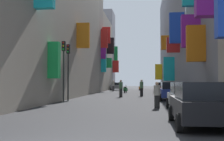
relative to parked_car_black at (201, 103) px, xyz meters
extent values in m
plane|color=#2D2D30|center=(-3.54, 25.22, -0.80)|extent=(140.00, 140.00, 0.00)
cube|color=#9E9384|center=(-11.54, 13.61, 7.71)|extent=(6.00, 36.79, 17.02)
cube|color=green|center=(-8.16, 9.23, 2.23)|extent=(0.75, 0.63, 2.51)
cube|color=orange|center=(-7.91, 17.68, 5.26)|extent=(1.24, 0.48, 2.44)
cube|color=gray|center=(-11.54, 33.97, 8.29)|extent=(6.00, 3.92, 18.19)
cube|color=red|center=(-8.03, 33.70, 7.28)|extent=(1.02, 0.55, 2.89)
cube|color=black|center=(-8.21, 34.41, 3.79)|extent=(0.66, 0.64, 1.64)
cube|color=red|center=(-7.91, 35.02, 7.99)|extent=(1.25, 0.41, 2.53)
cube|color=purple|center=(-8.17, 33.71, 5.16)|extent=(0.74, 0.54, 1.94)
cube|color=#19B2BF|center=(-8.15, 33.82, 3.56)|extent=(0.76, 0.55, 2.71)
cube|color=#9E9384|center=(-11.54, 42.45, 5.65)|extent=(6.00, 13.04, 12.91)
cube|color=black|center=(-7.91, 40.73, 7.02)|extent=(1.25, 0.55, 2.82)
cube|color=red|center=(-8.17, 41.49, 7.80)|extent=(0.74, 0.44, 1.52)
cube|color=green|center=(-7.91, 37.18, 3.80)|extent=(1.26, 0.46, 1.59)
cube|color=gray|center=(-11.54, 52.10, 7.40)|extent=(6.00, 6.24, 16.41)
cube|color=red|center=(-7.92, 50.11, 3.86)|extent=(1.23, 0.44, 2.42)
cube|color=green|center=(-8.17, 53.16, 6.78)|extent=(0.73, 0.48, 3.18)
cube|color=white|center=(-8.18, 53.35, 5.60)|extent=(0.72, 0.63, 2.59)
cube|color=orange|center=(0.95, 6.60, 2.92)|extent=(1.04, 0.52, 2.06)
cube|color=purple|center=(0.89, 8.09, 3.88)|extent=(1.14, 0.51, 2.01)
cube|color=white|center=(1.15, 9.95, 6.02)|extent=(0.62, 0.43, 1.89)
cube|color=blue|center=(0.83, 15.50, 5.42)|extent=(1.27, 0.57, 2.64)
cube|color=gray|center=(4.46, 36.36, 8.05)|extent=(6.00, 37.72, 17.70)
cube|color=yellow|center=(0.77, 49.21, 2.70)|extent=(1.38, 0.39, 3.08)
cube|color=orange|center=(0.88, 30.91, 6.15)|extent=(1.17, 0.57, 1.98)
cube|color=red|center=(0.82, 18.83, 4.34)|extent=(1.28, 0.37, 1.49)
cube|color=#19B2BF|center=(0.84, 24.41, 2.24)|extent=(1.24, 0.63, 2.75)
cube|color=black|center=(0.00, 0.06, -0.17)|extent=(1.80, 4.29, 0.68)
cube|color=black|center=(0.00, -0.15, 0.46)|extent=(1.58, 2.40, 0.57)
cylinder|color=black|center=(-0.90, 1.48, -0.50)|extent=(0.18, 0.60, 0.60)
cylinder|color=black|center=(0.90, 1.48, -0.50)|extent=(0.18, 0.60, 0.60)
cylinder|color=black|center=(-0.90, -1.35, -0.50)|extent=(0.18, 0.60, 0.60)
cube|color=navy|center=(0.22, 14.52, -0.17)|extent=(1.80, 4.04, 0.66)
cube|color=black|center=(0.22, 14.32, 0.43)|extent=(1.59, 2.26, 0.55)
cylinder|color=black|center=(-0.68, 15.85, -0.50)|extent=(0.18, 0.60, 0.60)
cylinder|color=black|center=(1.12, 15.85, -0.50)|extent=(0.18, 0.60, 0.60)
cylinder|color=black|center=(-0.68, 13.19, -0.50)|extent=(0.18, 0.60, 0.60)
cylinder|color=black|center=(1.12, 13.19, -0.50)|extent=(0.18, 0.60, 0.60)
cube|color=#B7B7BC|center=(0.38, 33.62, -0.18)|extent=(1.79, 4.13, 0.65)
cube|color=black|center=(0.38, 33.42, 0.37)|extent=(1.57, 2.31, 0.45)
cylinder|color=black|center=(-0.52, 34.99, -0.50)|extent=(0.18, 0.60, 0.60)
cylinder|color=black|center=(1.27, 34.99, -0.50)|extent=(0.18, 0.60, 0.60)
cylinder|color=black|center=(-0.52, 32.26, -0.50)|extent=(0.18, 0.60, 0.60)
cylinder|color=black|center=(1.27, 32.26, -0.50)|extent=(0.18, 0.60, 0.60)
cube|color=white|center=(0.30, 5.73, -0.19)|extent=(1.78, 4.12, 0.62)
cube|color=black|center=(0.30, 5.53, 0.42)|extent=(1.57, 2.31, 0.60)
cylinder|color=black|center=(-0.59, 7.09, -0.50)|extent=(0.18, 0.60, 0.60)
cylinder|color=black|center=(1.19, 7.09, -0.50)|extent=(0.18, 0.60, 0.60)
cylinder|color=black|center=(-0.59, 4.37, -0.50)|extent=(0.18, 0.60, 0.60)
cylinder|color=black|center=(1.19, 4.37, -0.50)|extent=(0.18, 0.60, 0.60)
cube|color=slate|center=(-7.19, 43.70, -0.19)|extent=(1.66, 4.35, 0.63)
cube|color=black|center=(-7.19, 43.92, 0.36)|extent=(1.46, 2.44, 0.46)
cylinder|color=black|center=(-6.36, 42.26, -0.50)|extent=(0.18, 0.60, 0.60)
cylinder|color=black|center=(-8.02, 42.26, -0.50)|extent=(0.18, 0.60, 0.60)
cylinder|color=black|center=(-6.36, 45.14, -0.50)|extent=(0.18, 0.60, 0.60)
cylinder|color=black|center=(-8.02, 45.14, -0.50)|extent=(0.18, 0.60, 0.60)
cube|color=#B21E1E|center=(0.24, 27.64, -0.20)|extent=(1.72, 4.31, 0.61)
cube|color=black|center=(0.24, 27.42, 0.38)|extent=(1.51, 2.42, 0.54)
cylinder|color=black|center=(-0.62, 29.06, -0.50)|extent=(0.18, 0.60, 0.60)
cylinder|color=black|center=(1.10, 29.06, -0.50)|extent=(0.18, 0.60, 0.60)
cylinder|color=black|center=(-0.62, 26.22, -0.50)|extent=(0.18, 0.60, 0.60)
cylinder|color=black|center=(1.10, 26.22, -0.50)|extent=(0.18, 0.60, 0.60)
cube|color=red|center=(-0.17, 37.43, -0.34)|extent=(0.49, 1.05, 0.45)
cube|color=black|center=(-0.18, 37.23, -0.03)|extent=(0.35, 0.57, 0.16)
cylinder|color=#4C4C51|center=(-0.15, 37.94, -0.01)|extent=(0.07, 0.28, 0.68)
cylinder|color=black|center=(-0.14, 38.07, -0.56)|extent=(0.12, 0.48, 0.48)
cylinder|color=black|center=(-0.20, 36.79, -0.56)|extent=(0.12, 0.48, 0.48)
cube|color=#287F3D|center=(-4.63, 30.48, -0.34)|extent=(0.54, 1.21, 0.45)
cube|color=black|center=(-4.65, 30.26, -0.03)|extent=(0.37, 0.59, 0.16)
cylinder|color=#4C4C51|center=(-4.58, 31.07, -0.01)|extent=(0.08, 0.28, 0.68)
cylinder|color=black|center=(-4.57, 31.21, -0.56)|extent=(0.14, 0.49, 0.48)
cylinder|color=black|center=(-4.69, 29.75, -0.56)|extent=(0.14, 0.49, 0.48)
cube|color=orange|center=(-2.65, 42.05, -0.34)|extent=(0.83, 1.26, 0.45)
cube|color=black|center=(-2.57, 41.84, -0.03)|extent=(0.50, 0.64, 0.16)
cylinder|color=#4C4C51|center=(-2.86, 42.60, -0.01)|extent=(0.15, 0.28, 0.68)
cylinder|color=black|center=(-2.91, 42.74, -0.56)|extent=(0.26, 0.48, 0.48)
cylinder|color=black|center=(-2.38, 41.36, -0.56)|extent=(0.26, 0.48, 0.48)
cylinder|color=#3D3D3D|center=(-7.03, 37.14, -0.37)|extent=(0.44, 0.44, 0.86)
cylinder|color=#B2AD9E|center=(-7.03, 37.14, 0.40)|extent=(0.52, 0.52, 0.68)
sphere|color=tan|center=(-7.03, 37.14, 0.86)|extent=(0.23, 0.23, 0.23)
cylinder|color=#262626|center=(-1.24, 7.01, -0.43)|extent=(0.33, 0.33, 0.75)
cylinder|color=#B2AD9E|center=(-1.24, 7.01, 0.24)|extent=(0.39, 0.39, 0.59)
sphere|color=tan|center=(-1.24, 7.01, 0.64)|extent=(0.20, 0.20, 0.20)
cylinder|color=#292929|center=(-4.34, 19.01, -0.38)|extent=(0.36, 0.36, 0.84)
cylinder|color=#4C724C|center=(-4.34, 19.01, 0.37)|extent=(0.43, 0.43, 0.67)
sphere|color=tan|center=(-4.34, 19.01, 0.82)|extent=(0.23, 0.23, 0.23)
cylinder|color=black|center=(-2.30, 20.98, -0.37)|extent=(0.38, 0.38, 0.86)
cylinder|color=#4C724C|center=(-2.30, 20.98, 0.40)|extent=(0.45, 0.45, 0.68)
sphere|color=tan|center=(-2.30, 20.98, 0.86)|extent=(0.23, 0.23, 0.23)
cylinder|color=#2D2D2D|center=(-8.14, 12.90, 1.12)|extent=(0.12, 0.12, 3.84)
cube|color=black|center=(-8.14, 12.90, 3.41)|extent=(0.26, 0.26, 0.75)
sphere|color=red|center=(-8.14, 12.76, 3.66)|extent=(0.14, 0.14, 0.14)
sphere|color=orange|center=(-8.14, 12.76, 3.41)|extent=(0.14, 0.14, 0.14)
sphere|color=green|center=(-8.14, 12.76, 3.16)|extent=(0.14, 0.14, 0.14)
cylinder|color=#2D2D2D|center=(-8.12, 11.48, 1.15)|extent=(0.12, 0.12, 3.91)
cube|color=black|center=(-8.12, 11.48, 3.48)|extent=(0.26, 0.26, 0.75)
sphere|color=red|center=(-8.12, 11.34, 3.73)|extent=(0.14, 0.14, 0.14)
sphere|color=orange|center=(-8.12, 11.34, 3.48)|extent=(0.14, 0.14, 0.14)
sphere|color=green|center=(-8.12, 11.34, 3.23)|extent=(0.14, 0.14, 0.14)
camera|label=1|loc=(-1.93, -10.64, 0.76)|focal=47.65mm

